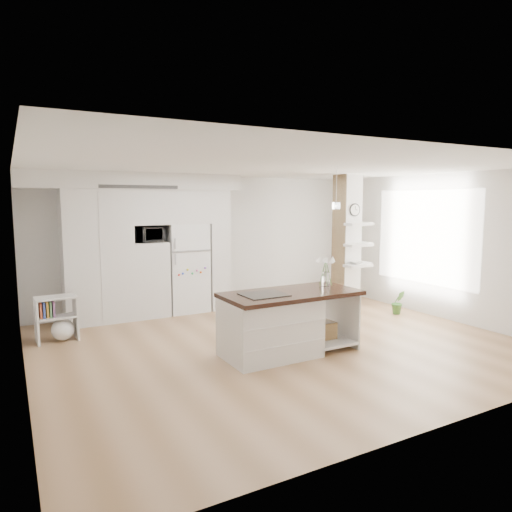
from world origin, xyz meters
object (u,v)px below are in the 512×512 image
at_px(refrigerator, 186,268).
at_px(floor_plant_a, 398,302).
at_px(bookshelf, 59,321).
at_px(kitchen_island, 277,323).

height_order(refrigerator, floor_plant_a, refrigerator).
distance_m(refrigerator, floor_plant_a, 4.21).
relative_size(refrigerator, floor_plant_a, 3.73).
bearing_deg(floor_plant_a, bookshelf, 167.65).
bearing_deg(refrigerator, floor_plant_a, -32.17).
bearing_deg(refrigerator, kitchen_island, -85.92).
xyz_separation_m(refrigerator, kitchen_island, (0.22, -3.12, -0.41)).
xyz_separation_m(bookshelf, floor_plant_a, (5.97, -1.31, -0.08)).
height_order(kitchen_island, floor_plant_a, kitchen_island).
height_order(refrigerator, kitchen_island, refrigerator).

